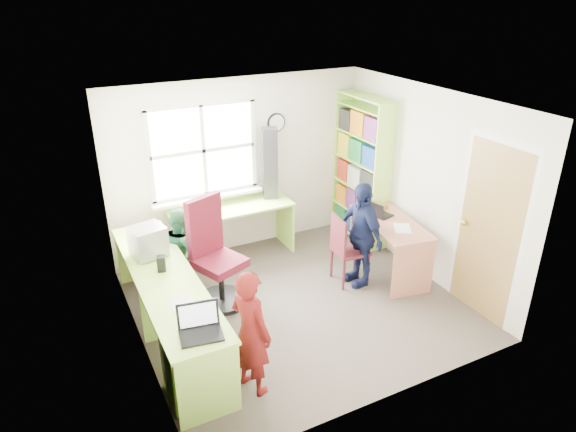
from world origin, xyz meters
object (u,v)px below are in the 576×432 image
(l_desk, at_px, (196,314))
(person_green, at_px, (183,252))
(wooden_chair, at_px, (346,247))
(right_desk, at_px, (390,235))
(swivel_chair, at_px, (215,259))
(crt_monitor, at_px, (148,241))
(potted_plant, at_px, (205,202))
(person_navy, at_px, (361,234))
(cd_tower, at_px, (270,164))
(person_red, at_px, (251,332))
(laptop_right, at_px, (378,212))
(laptop_left, at_px, (200,327))
(bookshelf, at_px, (361,173))

(l_desk, bearing_deg, person_green, 79.50)
(wooden_chair, distance_m, person_green, 1.98)
(right_desk, distance_m, swivel_chair, 2.26)
(crt_monitor, bearing_deg, right_desk, -20.35)
(potted_plant, bearing_deg, person_navy, -40.63)
(cd_tower, relative_size, person_green, 0.88)
(right_desk, xyz_separation_m, person_red, (-2.43, -1.15, 0.10))
(laptop_right, bearing_deg, cd_tower, 26.56)
(laptop_right, relative_size, cd_tower, 0.36)
(cd_tower, bearing_deg, laptop_left, -106.57)
(right_desk, height_order, person_green, person_green)
(crt_monitor, bearing_deg, wooden_chair, -21.86)
(cd_tower, bearing_deg, crt_monitor, -134.27)
(person_red, bearing_deg, swivel_chair, -28.56)
(laptop_left, distance_m, person_navy, 2.62)
(person_green, bearing_deg, person_red, -175.59)
(person_green, distance_m, person_navy, 2.16)
(person_navy, bearing_deg, laptop_left, -66.45)
(l_desk, distance_m, right_desk, 2.76)
(potted_plant, relative_size, person_green, 0.27)
(person_red, bearing_deg, person_navy, -81.33)
(swivel_chair, distance_m, wooden_chair, 1.62)
(laptop_right, bearing_deg, bookshelf, -33.49)
(person_red, distance_m, person_green, 1.87)
(wooden_chair, relative_size, laptop_right, 2.56)
(cd_tower, distance_m, potted_plant, 1.05)
(right_desk, bearing_deg, person_green, 173.67)
(wooden_chair, xyz_separation_m, laptop_left, (-2.23, -1.14, 0.31))
(l_desk, bearing_deg, wooden_chair, 12.57)
(l_desk, height_order, cd_tower, cd_tower)
(laptop_left, bearing_deg, bookshelf, 44.31)
(person_navy, bearing_deg, swivel_chair, -104.15)
(cd_tower, relative_size, potted_plant, 3.26)
(laptop_right, bearing_deg, potted_plant, 47.77)
(wooden_chair, bearing_deg, bookshelf, 54.09)
(laptop_right, bearing_deg, wooden_chair, 92.88)
(crt_monitor, xyz_separation_m, potted_plant, (0.92, 0.82, -0.02))
(swivel_chair, relative_size, potted_plant, 4.29)
(l_desk, xyz_separation_m, person_navy, (2.23, 0.38, 0.22))
(wooden_chair, relative_size, person_green, 0.82)
(bookshelf, bearing_deg, person_red, -140.52)
(person_red, bearing_deg, person_green, -18.74)
(swivel_chair, bearing_deg, crt_monitor, 152.42)
(wooden_chair, xyz_separation_m, person_red, (-1.79, -1.19, 0.13))
(bookshelf, bearing_deg, laptop_right, -109.56)
(wooden_chair, xyz_separation_m, person_green, (-1.86, 0.67, 0.06))
(right_desk, xyz_separation_m, swivel_chair, (-2.23, 0.38, 0.03))
(swivel_chair, relative_size, cd_tower, 1.31)
(wooden_chair, xyz_separation_m, person_navy, (0.16, -0.08, 0.18))
(right_desk, xyz_separation_m, potted_plant, (-2.03, 1.28, 0.37))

